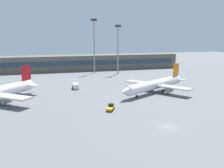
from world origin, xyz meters
The scene contains 7 objects.
ground_plane centered at (0.00, 40.00, 0.00)m, with size 400.00×400.00×0.00m, color slate.
terminal_building centered at (0.00, 105.21, 4.50)m, with size 119.72×12.13×9.00m.
airplane_near centered at (13.58, 34.61, 2.91)m, with size 34.62×25.21×9.54m.
baggage_tug_yellow centered at (-8.83, 16.67, 0.80)m, with size 3.06×3.88×1.75m.
service_van_white centered at (-13.08, 50.05, 1.11)m, with size 2.52×5.29×2.08m.
floodlight_tower_west centered at (15.74, 84.22, 15.08)m, with size 3.20×0.80×26.10m.
floodlight_tower_east centered at (4.40, 91.39, 16.81)m, with size 3.20×0.80×29.48m.
Camera 1 is at (-29.59, -51.95, 20.56)m, focal length 42.73 mm.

